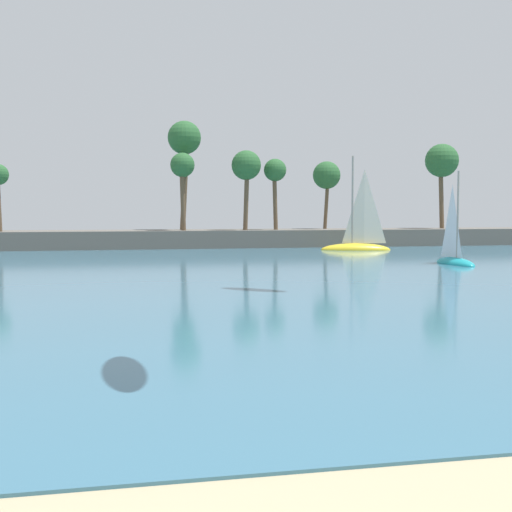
% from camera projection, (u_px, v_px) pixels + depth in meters
% --- Properties ---
extents(sea, '(220.00, 99.10, 0.06)m').
position_uv_depth(sea, '(122.00, 255.00, 58.08)').
color(sea, '#386B84').
rests_on(sea, ground).
extents(palm_headland, '(98.61, 6.29, 12.75)m').
position_uv_depth(palm_headland, '(124.00, 224.00, 67.39)').
color(palm_headland, '#605B54').
rests_on(palm_headland, ground).
extents(sailboat_near_shore, '(6.78, 3.48, 9.42)m').
position_uv_depth(sailboat_near_shore, '(357.00, 241.00, 64.17)').
color(sailboat_near_shore, yellow).
rests_on(sailboat_near_shore, sea).
extents(sailboat_toward_headland, '(1.46, 4.79, 6.93)m').
position_uv_depth(sailboat_toward_headland, '(455.00, 255.00, 47.77)').
color(sailboat_toward_headland, teal).
rests_on(sailboat_toward_headland, sea).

